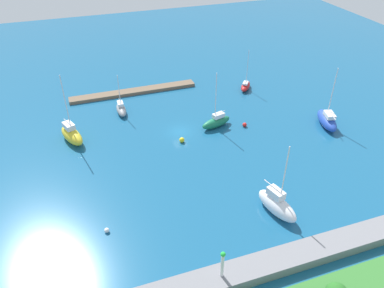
# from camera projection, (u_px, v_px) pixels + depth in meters

# --- Properties ---
(water) EXTENTS (160.00, 160.00, 0.00)m
(water) POSITION_uv_depth(u_px,v_px,m) (180.00, 132.00, 66.53)
(water) COLOR #19567F
(water) RESTS_ON ground
(pier_dock) EXTENTS (26.53, 2.42, 0.66)m
(pier_dock) POSITION_uv_depth(u_px,v_px,m) (134.00, 92.00, 78.90)
(pier_dock) COLOR brown
(pier_dock) RESTS_ON ground
(breakwater) EXTENTS (73.04, 3.18, 1.35)m
(breakwater) POSITION_uv_depth(u_px,v_px,m) (263.00, 267.00, 42.04)
(breakwater) COLOR gray
(breakwater) RESTS_ON ground
(harbor_beacon) EXTENTS (0.56, 0.56, 3.73)m
(harbor_beacon) POSITION_uv_depth(u_px,v_px,m) (222.00, 262.00, 39.09)
(harbor_beacon) COLOR silver
(harbor_beacon) RESTS_ON breakwater
(sailboat_blue_by_breakwater) EXTENTS (4.30, 7.52, 11.00)m
(sailboat_blue_by_breakwater) POSITION_uv_depth(u_px,v_px,m) (327.00, 120.00, 67.61)
(sailboat_blue_by_breakwater) COLOR #2347B2
(sailboat_blue_by_breakwater) RESTS_ON water
(sailboat_yellow_center_basin) EXTENTS (4.51, 6.89, 12.36)m
(sailboat_yellow_center_basin) POSITION_uv_depth(u_px,v_px,m) (72.00, 134.00, 63.28)
(sailboat_yellow_center_basin) COLOR yellow
(sailboat_yellow_center_basin) RESTS_ON water
(sailboat_green_lone_south) EXTENTS (6.28, 3.37, 10.60)m
(sailboat_green_lone_south) POSITION_uv_depth(u_px,v_px,m) (216.00, 122.00, 67.34)
(sailboat_green_lone_south) COLOR #19724C
(sailboat_green_lone_south) RESTS_ON water
(sailboat_white_far_north) EXTENTS (3.83, 6.97, 11.00)m
(sailboat_white_far_north) POSITION_uv_depth(u_px,v_px,m) (277.00, 204.00, 49.14)
(sailboat_white_far_north) COLOR white
(sailboat_white_far_north) RESTS_ON water
(sailboat_red_east_end) EXTENTS (4.21, 4.75, 8.64)m
(sailboat_red_east_end) POSITION_uv_depth(u_px,v_px,m) (246.00, 86.00, 80.12)
(sailboat_red_east_end) COLOR red
(sailboat_red_east_end) RESTS_ON water
(sailboat_gray_outer_mooring) EXTENTS (1.78, 5.07, 7.98)m
(sailboat_gray_outer_mooring) POSITION_uv_depth(u_px,v_px,m) (121.00, 109.00, 71.57)
(sailboat_gray_outer_mooring) COLOR gray
(sailboat_gray_outer_mooring) RESTS_ON water
(mooring_buoy_red) EXTENTS (0.79, 0.79, 0.79)m
(mooring_buoy_red) POSITION_uv_depth(u_px,v_px,m) (245.00, 125.00, 67.74)
(mooring_buoy_red) COLOR red
(mooring_buoy_red) RESTS_ON water
(mooring_buoy_white) EXTENTS (0.63, 0.63, 0.63)m
(mooring_buoy_white) POSITION_uv_depth(u_px,v_px,m) (107.00, 230.00, 46.97)
(mooring_buoy_white) COLOR white
(mooring_buoy_white) RESTS_ON water
(mooring_buoy_yellow) EXTENTS (0.89, 0.89, 0.89)m
(mooring_buoy_yellow) POSITION_uv_depth(u_px,v_px,m) (182.00, 140.00, 63.57)
(mooring_buoy_yellow) COLOR yellow
(mooring_buoy_yellow) RESTS_ON water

